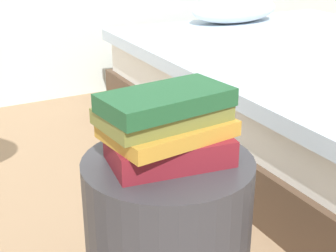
% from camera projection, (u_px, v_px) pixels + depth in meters
% --- Properties ---
extents(bed, '(1.57, 2.03, 0.62)m').
position_uv_depth(bed, '(325.00, 96.00, 2.40)').
color(bed, '#4C3828').
rests_on(bed, ground_plane).
extents(side_table, '(0.42, 0.42, 0.48)m').
position_uv_depth(side_table, '(168.00, 244.00, 1.27)').
color(side_table, '#333338').
rests_on(side_table, ground_plane).
extents(book_maroon, '(0.30, 0.21, 0.06)m').
position_uv_depth(book_maroon, '(171.00, 149.00, 1.17)').
color(book_maroon, maroon).
rests_on(book_maroon, side_table).
extents(book_ochre, '(0.30, 0.22, 0.04)m').
position_uv_depth(book_ochre, '(168.00, 129.00, 1.15)').
color(book_ochre, '#B7842D').
rests_on(book_ochre, book_maroon).
extents(book_olive, '(0.30, 0.19, 0.04)m').
position_uv_depth(book_olive, '(163.00, 114.00, 1.14)').
color(book_olive, olive).
rests_on(book_olive, book_ochre).
extents(book_forest, '(0.31, 0.18, 0.04)m').
position_uv_depth(book_forest, '(166.00, 100.00, 1.11)').
color(book_forest, '#1E512D').
rests_on(book_forest, book_olive).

